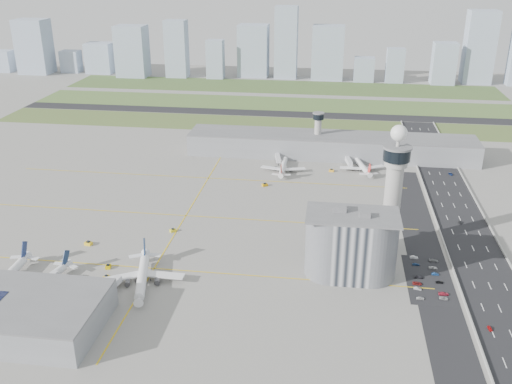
# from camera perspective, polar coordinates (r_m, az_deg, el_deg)

# --- Properties ---
(ground) EXTENTS (1000.00, 1000.00, 0.00)m
(ground) POSITION_cam_1_polar(r_m,az_deg,el_deg) (295.31, -0.95, -5.29)
(ground) COLOR gray
(grass_strip_0) EXTENTS (480.00, 50.00, 0.08)m
(grass_strip_0) POSITION_cam_1_polar(r_m,az_deg,el_deg) (505.73, 0.75, 6.80)
(grass_strip_0) COLOR #47592A
(grass_strip_0) RESTS_ON ground
(grass_strip_1) EXTENTS (480.00, 60.00, 0.08)m
(grass_strip_1) POSITION_cam_1_polar(r_m,az_deg,el_deg) (577.72, 1.70, 8.82)
(grass_strip_1) COLOR #4A6A32
(grass_strip_1) RESTS_ON ground
(grass_strip_2) EXTENTS (480.00, 70.00, 0.08)m
(grass_strip_2) POSITION_cam_1_polar(r_m,az_deg,el_deg) (655.27, 2.49, 10.47)
(grass_strip_2) COLOR #3E5427
(grass_strip_2) RESTS_ON ground
(runway) EXTENTS (480.00, 22.00, 0.10)m
(runway) POSITION_cam_1_polar(r_m,az_deg,el_deg) (541.14, 1.25, 7.86)
(runway) COLOR black
(runway) RESTS_ON ground
(highway) EXTENTS (28.00, 500.00, 0.10)m
(highway) POSITION_cam_1_polar(r_m,az_deg,el_deg) (301.66, 21.33, -6.34)
(highway) COLOR black
(highway) RESTS_ON ground
(barrier_left) EXTENTS (0.60, 500.00, 1.20)m
(barrier_left) POSITION_cam_1_polar(r_m,az_deg,el_deg) (298.28, 18.72, -6.17)
(barrier_left) COLOR #9E9E99
(barrier_left) RESTS_ON ground
(barrier_right) EXTENTS (0.60, 500.00, 1.20)m
(barrier_right) POSITION_cam_1_polar(r_m,az_deg,el_deg) (305.15, 23.90, -6.31)
(barrier_right) COLOR #9E9E99
(barrier_right) RESTS_ON ground
(landside_road) EXTENTS (18.00, 260.00, 0.08)m
(landside_road) POSITION_cam_1_polar(r_m,az_deg,el_deg) (287.88, 16.87, -7.15)
(landside_road) COLOR black
(landside_road) RESTS_ON ground
(parking_lot) EXTENTS (20.00, 44.00, 0.10)m
(parking_lot) POSITION_cam_1_polar(r_m,az_deg,el_deg) (277.28, 16.79, -8.35)
(parking_lot) COLOR black
(parking_lot) RESTS_ON ground
(taxiway_line_h_0) EXTENTS (260.00, 0.60, 0.01)m
(taxiway_line_h_0) POSITION_cam_1_polar(r_m,az_deg,el_deg) (278.45, -10.15, -7.54)
(taxiway_line_h_0) COLOR yellow
(taxiway_line_h_0) RESTS_ON ground
(taxiway_line_h_1) EXTENTS (260.00, 0.60, 0.01)m
(taxiway_line_h_1) POSITION_cam_1_polar(r_m,az_deg,el_deg) (329.30, -7.04, -2.37)
(taxiway_line_h_1) COLOR yellow
(taxiway_line_h_1) RESTS_ON ground
(taxiway_line_h_2) EXTENTS (260.00, 0.60, 0.01)m
(taxiway_line_h_2) POSITION_cam_1_polar(r_m,az_deg,el_deg) (382.81, -4.79, 1.40)
(taxiway_line_h_2) COLOR yellow
(taxiway_line_h_2) RESTS_ON ground
(taxiway_line_v) EXTENTS (0.60, 260.00, 0.01)m
(taxiway_line_v) POSITION_cam_1_polar(r_m,az_deg,el_deg) (329.30, -7.04, -2.37)
(taxiway_line_v) COLOR yellow
(taxiway_line_v) RESTS_ON ground
(control_tower) EXTENTS (14.00, 14.00, 64.50)m
(control_tower) POSITION_cam_1_polar(r_m,az_deg,el_deg) (286.70, 13.63, 0.86)
(control_tower) COLOR #ADAAA5
(control_tower) RESTS_ON ground
(secondary_tower) EXTENTS (8.60, 8.60, 31.90)m
(secondary_tower) POSITION_cam_1_polar(r_m,az_deg,el_deg) (424.92, 6.20, 6.19)
(secondary_tower) COLOR #ADAAA5
(secondary_tower) RESTS_ON ground
(admin_building) EXTENTS (42.00, 24.00, 33.50)m
(admin_building) POSITION_cam_1_polar(r_m,az_deg,el_deg) (266.08, 9.47, -5.24)
(admin_building) COLOR #B2B2B7
(admin_building) RESTS_ON ground
(terminal_pier) EXTENTS (210.00, 32.00, 15.80)m
(terminal_pier) POSITION_cam_1_polar(r_m,az_deg,el_deg) (426.08, 7.48, 4.64)
(terminal_pier) COLOR gray
(terminal_pier) RESTS_ON ground
(airplane_near_a) EXTENTS (36.99, 43.04, 11.71)m
(airplane_near_a) POSITION_cam_1_polar(r_m,az_deg,el_deg) (283.02, -23.76, -7.39)
(airplane_near_a) COLOR white
(airplane_near_a) RESTS_ON ground
(airplane_near_b) EXTENTS (39.23, 43.41, 10.42)m
(airplane_near_b) POSITION_cam_1_polar(r_m,az_deg,el_deg) (274.01, -20.56, -8.03)
(airplane_near_b) COLOR white
(airplane_near_b) RESTS_ON ground
(airplane_near_c) EXTENTS (48.44, 53.37, 12.69)m
(airplane_near_c) POSITION_cam_1_polar(r_m,az_deg,el_deg) (264.21, -11.35, -7.83)
(airplane_near_c) COLOR white
(airplane_near_c) RESTS_ON ground
(airplane_far_a) EXTENTS (31.41, 36.85, 10.25)m
(airplane_far_a) POSITION_cam_1_polar(r_m,az_deg,el_deg) (392.89, 2.74, 2.82)
(airplane_far_a) COLOR white
(airplane_far_a) RESTS_ON ground
(airplane_far_b) EXTENTS (40.21, 44.27, 10.51)m
(airplane_far_b) POSITION_cam_1_polar(r_m,az_deg,el_deg) (400.79, 10.58, 2.87)
(airplane_far_b) COLOR white
(airplane_far_b) RESTS_ON ground
(jet_bridge_near_1) EXTENTS (5.39, 14.31, 5.70)m
(jet_bridge_near_1) POSITION_cam_1_polar(r_m,az_deg,el_deg) (269.10, -21.08, -9.29)
(jet_bridge_near_1) COLOR silver
(jet_bridge_near_1) RESTS_ON ground
(jet_bridge_near_2) EXTENTS (5.39, 14.31, 5.70)m
(jet_bridge_near_2) POSITION_cam_1_polar(r_m,az_deg,el_deg) (256.67, -15.09, -10.11)
(jet_bridge_near_2) COLOR silver
(jet_bridge_near_2) RESTS_ON ground
(jet_bridge_far_0) EXTENTS (5.39, 14.31, 5.70)m
(jet_bridge_far_0) POSITION_cam_1_polar(r_m,az_deg,el_deg) (414.35, 2.14, 3.56)
(jet_bridge_far_0) COLOR silver
(jet_bridge_far_0) RESTS_ON ground
(jet_bridge_far_1) EXTENTS (5.39, 14.31, 5.70)m
(jet_bridge_far_1) POSITION_cam_1_polar(r_m,az_deg,el_deg) (412.66, 9.07, 3.21)
(jet_bridge_far_1) COLOR silver
(jet_bridge_far_1) RESTS_ON ground
(tug_0) EXTENTS (4.10, 3.21, 2.13)m
(tug_0) POSITION_cam_1_polar(r_m,az_deg,el_deg) (307.00, -16.42, -4.92)
(tug_0) COLOR yellow
(tug_0) RESTS_ON ground
(tug_1) EXTENTS (2.82, 3.68, 1.95)m
(tug_1) POSITION_cam_1_polar(r_m,az_deg,el_deg) (283.06, -14.57, -7.19)
(tug_1) COLOR #D5B202
(tug_1) RESTS_ON ground
(tug_2) EXTENTS (3.00, 3.50, 1.71)m
(tug_2) POSITION_cam_1_polar(r_m,az_deg,el_deg) (274.84, -14.73, -8.21)
(tug_2) COLOR yellow
(tug_2) RESTS_ON ground
(tug_3) EXTENTS (3.85, 3.71, 1.85)m
(tug_3) POSITION_cam_1_polar(r_m,az_deg,el_deg) (311.42, -8.30, -3.79)
(tug_3) COLOR yellow
(tug_3) RESTS_ON ground
(tug_4) EXTENTS (4.29, 3.97, 2.06)m
(tug_4) POSITION_cam_1_polar(r_m,az_deg,el_deg) (368.04, 0.89, 0.75)
(tug_4) COLOR #DF9E09
(tug_4) RESTS_ON ground
(tug_5) EXTENTS (3.66, 2.84, 1.91)m
(tug_5) POSITION_cam_1_polar(r_m,az_deg,el_deg) (396.17, 7.56, 2.17)
(tug_5) COLOR gold
(tug_5) RESTS_ON ground
(car_lot_0) EXTENTS (3.44, 1.58, 1.14)m
(car_lot_0) POSITION_cam_1_polar(r_m,az_deg,el_deg) (261.54, 16.12, -10.16)
(car_lot_0) COLOR silver
(car_lot_0) RESTS_ON ground
(car_lot_1) EXTENTS (3.64, 1.75, 1.15)m
(car_lot_1) POSITION_cam_1_polar(r_m,az_deg,el_deg) (267.96, 15.85, -9.27)
(car_lot_1) COLOR #AEAEAE
(car_lot_1) RESTS_ON ground
(car_lot_2) EXTENTS (4.33, 2.06, 1.19)m
(car_lot_2) POSITION_cam_1_polar(r_m,az_deg,el_deg) (271.73, 15.83, -8.78)
(car_lot_2) COLOR maroon
(car_lot_2) RESTS_ON ground
(car_lot_3) EXTENTS (4.01, 1.68, 1.16)m
(car_lot_3) POSITION_cam_1_polar(r_m,az_deg,el_deg) (276.85, 16.00, -8.18)
(car_lot_3) COLOR #252429
(car_lot_3) RESTS_ON ground
(car_lot_4) EXTENTS (3.50, 1.48, 1.18)m
(car_lot_4) POSITION_cam_1_polar(r_m,az_deg,el_deg) (287.02, 15.70, -6.97)
(car_lot_4) COLOR navy
(car_lot_4) RESTS_ON ground
(car_lot_5) EXTENTS (3.92, 1.37, 1.29)m
(car_lot_5) POSITION_cam_1_polar(r_m,az_deg,el_deg) (292.87, 15.52, -6.31)
(car_lot_5) COLOR silver
(car_lot_5) RESTS_ON ground
(car_lot_6) EXTENTS (4.08, 2.22, 1.08)m
(car_lot_6) POSITION_cam_1_polar(r_m,az_deg,el_deg) (264.46, 18.25, -10.05)
(car_lot_6) COLOR #AFAFAF
(car_lot_6) RESTS_ON ground
(car_lot_7) EXTENTS (4.74, 2.41, 1.32)m
(car_lot_7) POSITION_cam_1_polar(r_m,az_deg,el_deg) (267.43, 18.25, -9.63)
(car_lot_7) COLOR #B6253B
(car_lot_7) RESTS_ON ground
(car_lot_8) EXTENTS (3.47, 1.59, 1.15)m
(car_lot_8) POSITION_cam_1_polar(r_m,az_deg,el_deg) (275.63, 17.87, -8.57)
(car_lot_8) COLOR black
(car_lot_8) RESTS_ON ground
(car_lot_9) EXTENTS (3.43, 1.36, 1.11)m
(car_lot_9) POSITION_cam_1_polar(r_m,az_deg,el_deg) (281.49, 17.49, -7.83)
(car_lot_9) COLOR navy
(car_lot_9) RESTS_ON ground
(car_lot_10) EXTENTS (4.13, 1.95, 1.14)m
(car_lot_10) POSITION_cam_1_polar(r_m,az_deg,el_deg) (286.39, 17.29, -7.24)
(car_lot_10) COLOR silver
(car_lot_10) RESTS_ON ground
(car_lot_11) EXTENTS (4.40, 1.87, 1.27)m
(car_lot_11) POSITION_cam_1_polar(r_m,az_deg,el_deg) (292.65, 17.34, -6.56)
(car_lot_11) COLOR gray
(car_lot_11) RESTS_ON ground
(car_hw_0) EXTENTS (1.73, 3.42, 1.12)m
(car_hw_0) POSITION_cam_1_polar(r_m,az_deg,el_deg) (251.72, 22.35, -12.51)
(car_hw_0) COLOR #B10F11
(car_hw_0) RESTS_ON ground
(car_hw_1) EXTENTS (1.61, 3.56, 1.13)m
(car_hw_1) POSITION_cam_1_polar(r_m,az_deg,el_deg) (337.19, 19.72, -2.89)
(car_hw_1) COLOR black
(car_hw_1) RESTS_ON ground
(car_hw_2) EXTENTS (2.61, 4.43, 1.16)m
(car_hw_2) POSITION_cam_1_polar(r_m,az_deg,el_deg) (409.05, 18.90, 1.71)
(car_hw_2) COLOR navy
(car_hw_2) RESTS_ON ground
(car_hw_4) EXTENTS (1.53, 3.29, 1.09)m
(car_hw_4) POSITION_cam_1_polar(r_m,az_deg,el_deg) (464.77, 15.94, 4.53)
(car_hw_4) COLOR gray
(car_hw_4) RESTS_ON ground
(skyline_bldg_0) EXTENTS (24.05, 19.24, 26.50)m
(skyline_bldg_0) POSITION_cam_1_polar(r_m,az_deg,el_deg) (807.72, -23.92, 11.89)
(skyline_bldg_0) COLOR #9EADC1
(skyline_bldg_0) RESTS_ON ground
(skyline_bldg_1) EXTENTS (37.63, 30.10, 65.60)m
(skyline_bldg_1) POSITION_cam_1_polar(r_m,az_deg,el_deg) (778.16, -21.30, 13.40)
(skyline_bldg_1) COLOR #9EADC1
(skyline_bldg_1) RESTS_ON ground
(skyline_bldg_2) EXTENTS (22.81, 18.25, 26.79)m
(skyline_bldg_2) POSITION_cam_1_polar(r_m,az_deg,el_deg) (773.94, -18.00, 12.32)
(skyline_bldg_2) COLOR #9EADC1
(skyline_bldg_2) RESTS_ON ground
(skyline_bldg_3) EXTENTS (32.30, 25.84, 36.93)m
(skyline_bldg_3) POSITION_cam_1_polar(r_m,az_deg,el_deg) (758.40, -15.30, 12.81)
(skyline_bldg_3) COLOR #9EADC1
(skyline_bldg_3) RESTS_ON ground
(skyline_bldg_4) EXTENTS (35.81, 28.65, 60.36)m
(skyline_bldg_4) POSITION_cam_1_polar(r_m,az_deg,el_deg) (724.27, -12.28, 13.59)
(skyline_bldg_4) COLOR #9EADC1
(skyline_bldg_4) RESTS_ON ground
(skyline_bldg_5) EXTENTS (25.49, 20.39, 66.89)m
(skyline_bldg_5) POSITION_cam_1_polar(r_m,az_deg,el_deg) (711.46, -7.94, 13.99)
(skyline_bldg_5) COLOR #9EADC1
(skyline_bldg_5) RESTS_ON ground
(skyline_bldg_6) EXTENTS (20.04, 16.03, 45.20)m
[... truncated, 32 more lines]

